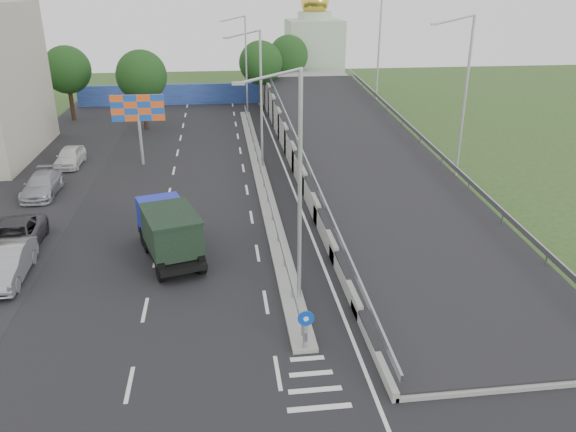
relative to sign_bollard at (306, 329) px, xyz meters
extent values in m
plane|color=#2D4C1E|center=(0.00, -2.17, -1.03)|extent=(160.00, 160.00, 0.00)
cube|color=black|center=(-3.00, 17.83, -1.03)|extent=(26.00, 90.00, 0.04)
cube|color=black|center=(-16.00, 17.83, -1.03)|extent=(8.00, 90.00, 0.05)
cube|color=gray|center=(0.00, 21.83, -0.93)|extent=(1.00, 44.00, 0.20)
cube|color=gray|center=(12.30, 21.83, 1.32)|extent=(0.10, 50.00, 0.32)
cube|color=gray|center=(2.80, 21.83, 1.32)|extent=(0.10, 50.00, 0.32)
cube|color=gray|center=(0.00, 21.83, -0.28)|extent=(0.08, 44.00, 0.32)
cylinder|color=gray|center=(0.00, 21.83, -0.53)|extent=(0.09, 0.09, 0.60)
cylinder|color=black|center=(0.00, 0.03, -0.23)|extent=(0.20, 0.20, 1.20)
cylinder|color=#0C3FBF|center=(0.00, -0.05, 0.52)|extent=(0.64, 0.05, 0.64)
cylinder|color=white|center=(0.00, -0.08, 0.52)|extent=(0.20, 0.03, 0.20)
cylinder|color=#B2B5B7|center=(0.30, 3.83, 4.17)|extent=(0.18, 0.18, 10.00)
cylinder|color=#B2B5B7|center=(-0.90, 3.83, 8.92)|extent=(2.57, 0.12, 0.66)
cube|color=#B2B5B7|center=(-2.10, 3.83, 8.67)|extent=(0.50, 0.18, 0.12)
cylinder|color=#B2B5B7|center=(0.30, 23.83, 4.17)|extent=(0.18, 0.18, 10.00)
cylinder|color=#B2B5B7|center=(-0.90, 23.83, 8.92)|extent=(2.57, 0.12, 0.66)
cube|color=#B2B5B7|center=(-2.10, 23.83, 8.67)|extent=(0.50, 0.18, 0.12)
cylinder|color=#B2B5B7|center=(0.30, 43.83, 4.17)|extent=(0.18, 0.18, 10.00)
cylinder|color=#B2B5B7|center=(-0.90, 43.83, 8.92)|extent=(2.57, 0.12, 0.66)
cube|color=#B2B5B7|center=(-2.10, 43.83, 8.67)|extent=(0.50, 0.18, 0.12)
cube|color=#292F97|center=(-4.00, 49.83, 0.17)|extent=(30.00, 0.50, 2.40)
cube|color=#B2CCAD|center=(10.00, 57.83, 3.47)|extent=(7.00, 7.00, 9.00)
cylinder|color=#B2CCAD|center=(10.00, 57.83, 8.47)|extent=(4.40, 4.40, 1.00)
sphere|color=gold|center=(10.00, 57.83, 10.17)|extent=(3.60, 3.60, 3.60)
cylinder|color=#B2B5B7|center=(-9.00, 25.83, 0.97)|extent=(0.24, 0.24, 4.00)
cube|color=#F0581A|center=(-9.00, 25.83, 3.47)|extent=(4.00, 0.20, 2.00)
cylinder|color=black|center=(-10.00, 37.83, 0.97)|extent=(0.44, 0.44, 4.00)
sphere|color=black|center=(-10.00, 37.83, 4.17)|extent=(4.80, 4.80, 4.80)
cylinder|color=black|center=(2.00, 45.83, 0.97)|extent=(0.44, 0.44, 4.00)
sphere|color=black|center=(2.00, 45.83, 4.17)|extent=(4.80, 4.80, 4.80)
cylinder|color=black|center=(-18.00, 42.83, 0.97)|extent=(0.44, 0.44, 4.00)
sphere|color=black|center=(-18.00, 42.83, 4.17)|extent=(4.80, 4.80, 4.80)
cylinder|color=black|center=(6.00, 52.83, 0.97)|extent=(0.44, 0.44, 4.00)
sphere|color=black|center=(6.00, 52.83, 4.17)|extent=(4.80, 4.80, 4.80)
cylinder|color=black|center=(-7.21, 10.59, -0.49)|extent=(0.63, 1.13, 1.08)
cylinder|color=black|center=(-5.32, 11.14, -0.49)|extent=(0.63, 1.13, 1.08)
cylinder|color=black|center=(-6.96, 9.74, -0.49)|extent=(0.63, 1.13, 1.08)
cylinder|color=black|center=(-5.08, 10.29, -0.49)|extent=(0.63, 1.13, 1.08)
cylinder|color=black|center=(-6.00, 6.44, -0.49)|extent=(0.63, 1.13, 1.08)
cylinder|color=black|center=(-4.11, 6.99, -0.49)|extent=(0.63, 1.13, 1.08)
cube|color=black|center=(-5.69, 8.88, -0.35)|extent=(3.88, 6.48, 0.29)
cube|color=#0E19A0|center=(-6.34, 11.10, 0.64)|extent=(2.61, 2.14, 1.67)
cube|color=black|center=(-6.55, 11.82, 1.08)|extent=(1.81, 0.58, 0.69)
cube|color=black|center=(-6.57, 11.90, -0.39)|extent=(2.21, 0.78, 0.49)
cube|color=black|center=(-5.52, 8.32, 0.73)|extent=(3.31, 4.24, 1.77)
cube|color=black|center=(-5.52, 8.32, 1.67)|extent=(3.43, 4.37, 0.12)
imported|color=gray|center=(-13.31, 7.54, -0.23)|extent=(1.87, 4.95, 1.61)
imported|color=#38363C|center=(-13.97, 10.80, -0.27)|extent=(2.90, 5.66, 1.53)
imported|color=#9EA0A7|center=(-14.91, 19.58, -0.31)|extent=(2.06, 4.99, 1.45)
imported|color=silver|center=(-14.60, 26.22, -0.28)|extent=(1.83, 4.42, 1.50)
camera|label=1|loc=(-2.91, -17.86, 12.13)|focal=35.00mm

